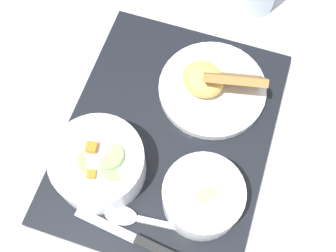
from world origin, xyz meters
The scene contains 7 objects.
ground_plane centered at (0.00, 0.00, 0.00)m, with size 4.00×4.00×0.00m, color silver.
serving_tray centered at (0.00, 0.00, 0.01)m, with size 0.45×0.37×0.02m.
bowl_salad centered at (-0.08, 0.09, 0.05)m, with size 0.14×0.14×0.07m.
bowl_soup centered at (-0.10, -0.07, 0.05)m, with size 0.12×0.12×0.06m.
plate_main centered at (0.09, -0.06, 0.04)m, with size 0.18×0.18×0.09m.
knife centered at (-0.18, 0.00, 0.02)m, with size 0.05×0.18×0.01m.
spoon centered at (-0.15, 0.01, 0.02)m, with size 0.03×0.16×0.01m.
Camera 1 is at (-0.25, -0.05, 0.65)m, focal length 45.00 mm.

